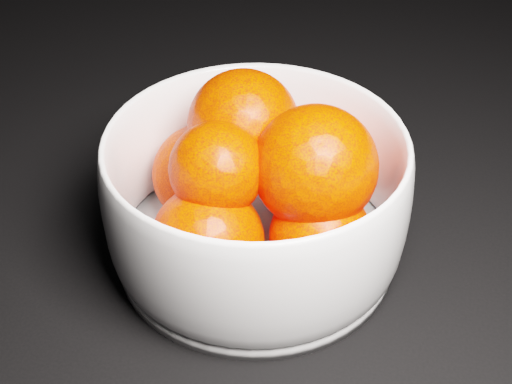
# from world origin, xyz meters

# --- Properties ---
(bowl) EXTENTS (0.21, 0.21, 0.10)m
(bowl) POSITION_xyz_m (0.25, 0.25, 0.05)
(bowl) COLOR silver
(bowl) RESTS_ON ground
(orange_pile) EXTENTS (0.17, 0.18, 0.12)m
(orange_pile) POSITION_xyz_m (0.25, 0.25, 0.07)
(orange_pile) COLOR #FF2500
(orange_pile) RESTS_ON bowl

